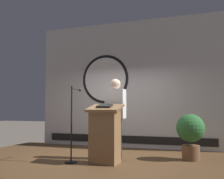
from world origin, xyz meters
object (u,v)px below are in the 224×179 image
(speaker_person, at_px, (115,118))
(potted_plant, at_px, (190,132))
(microphone_stand, at_px, (73,135))
(podium, at_px, (105,134))

(speaker_person, bearing_deg, potted_plant, 16.50)
(microphone_stand, xyz_separation_m, potted_plant, (2.17, 1.02, 0.04))
(speaker_person, xyz_separation_m, potted_plant, (1.47, 0.44, -0.29))
(potted_plant, bearing_deg, microphone_stand, -154.85)
(speaker_person, distance_m, potted_plant, 1.56)
(podium, xyz_separation_m, potted_plant, (1.52, 0.92, 0.01))
(speaker_person, distance_m, microphone_stand, 0.96)
(speaker_person, bearing_deg, microphone_stand, -140.03)
(podium, height_order, potted_plant, podium)
(microphone_stand, bearing_deg, potted_plant, 25.15)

